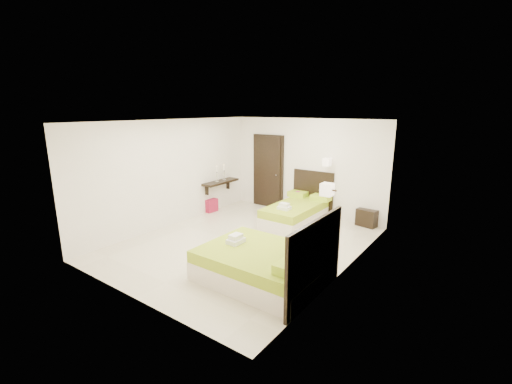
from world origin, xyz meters
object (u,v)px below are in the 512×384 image
Objects in this scene: nightstand at (368,217)px; ottoman at (209,205)px; bed_single at (297,212)px; bed_double at (266,264)px.

ottoman is (-4.06, -1.42, -0.03)m from nightstand.
bed_single is at bearing -140.85° from nightstand.
nightstand is at bearing 19.31° from ottoman.
bed_double reaches higher than bed_single.
nightstand is at bearing 82.84° from bed_double.
ottoman is (-3.58, 2.41, -0.12)m from bed_double.
bed_single is 4.06× the size of nightstand.
bed_single is 2.59m from ottoman.
bed_double reaches higher than ottoman.
bed_single is 1.77m from nightstand.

